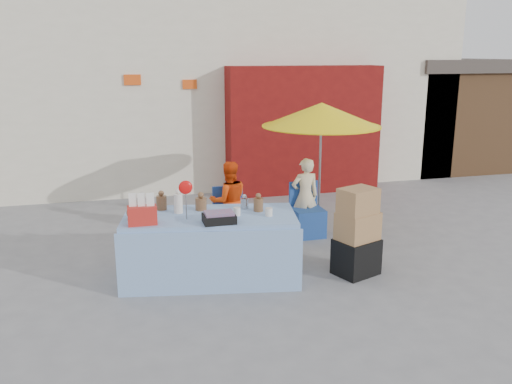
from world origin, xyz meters
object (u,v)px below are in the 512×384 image
object	(u,v)px
market_table	(210,246)
box_stack	(357,235)
umbrella	(321,115)
chair_right	(307,220)
vendor_beige	(305,196)
chair_left	(231,226)
vendor_orange	(229,201)

from	to	relation	value
market_table	box_stack	xyz separation A→B (m)	(1.89, -0.37, 0.10)
umbrella	chair_right	bearing A→B (deg)	-136.58
chair_right	vendor_beige	distance (m)	0.39
market_table	chair_left	size ratio (longest dim) A/B	2.80
market_table	chair_right	xyz separation A→B (m)	(1.80, 1.27, -0.19)
market_table	chair_right	bearing A→B (deg)	45.37
vendor_beige	umbrella	bearing A→B (deg)	-154.67
chair_right	chair_left	bearing A→B (deg)	178.76
umbrella	vendor_orange	bearing A→B (deg)	-174.47
vendor_orange	box_stack	xyz separation A→B (m)	(1.34, -1.78, -0.08)
vendor_orange	box_stack	size ratio (longest dim) A/B	1.06
market_table	vendor_orange	size ratio (longest dim) A/B	1.90
box_stack	vendor_orange	bearing A→B (deg)	126.96
vendor_orange	vendor_beige	size ratio (longest dim) A/B	1.01
chair_left	box_stack	world-z (taller)	box_stack
chair_left	umbrella	world-z (taller)	umbrella
chair_right	vendor_orange	size ratio (longest dim) A/B	0.68
box_stack	market_table	bearing A→B (deg)	168.97
chair_left	box_stack	size ratio (longest dim) A/B	0.72
market_table	chair_right	size ratio (longest dim) A/B	2.80
market_table	vendor_beige	bearing A→B (deg)	48.11
chair_right	umbrella	size ratio (longest dim) A/B	0.41
vendor_orange	umbrella	size ratio (longest dim) A/B	0.60
market_table	vendor_beige	world-z (taller)	market_table
market_table	vendor_orange	world-z (taller)	market_table
vendor_beige	umbrella	xyz separation A→B (m)	(0.30, 0.15, 1.27)
market_table	vendor_orange	bearing A→B (deg)	78.73
vendor_beige	umbrella	distance (m)	1.31
vendor_beige	box_stack	bearing A→B (deg)	91.57
box_stack	chair_right	bearing A→B (deg)	93.05
market_table	vendor_beige	xyz separation A→B (m)	(1.80, 1.41, 0.18)
chair_left	umbrella	xyz separation A→B (m)	(1.55, 0.28, 1.64)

